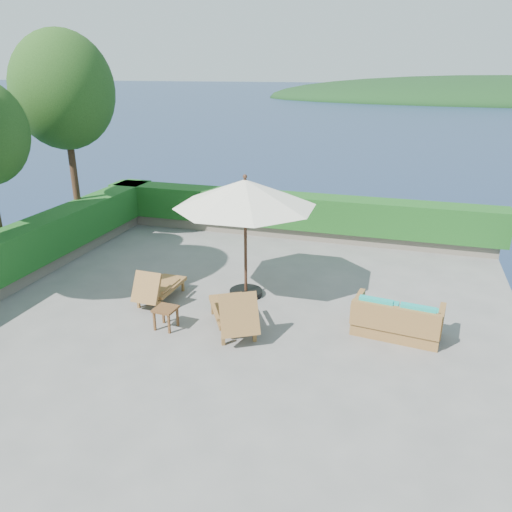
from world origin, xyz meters
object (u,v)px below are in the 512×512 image
(patio_umbrella, at_px, (245,194))
(lounge_right, at_px, (234,312))
(side_table, at_px, (166,311))
(wicker_loveseat, at_px, (397,321))
(lounge_left, at_px, (158,287))

(patio_umbrella, height_order, lounge_right, patio_umbrella)
(side_table, bearing_deg, patio_umbrella, 61.92)
(wicker_loveseat, bearing_deg, patio_umbrella, 171.95)
(lounge_right, distance_m, side_table, 1.40)
(patio_umbrella, height_order, lounge_left, patio_umbrella)
(patio_umbrella, distance_m, lounge_right, 2.62)
(patio_umbrella, bearing_deg, side_table, -118.08)
(lounge_left, distance_m, side_table, 1.30)
(side_table, relative_size, wicker_loveseat, 0.26)
(lounge_left, height_order, side_table, lounge_left)
(patio_umbrella, relative_size, side_table, 8.90)
(patio_umbrella, xyz_separation_m, side_table, (-1.06, -1.99, -2.04))
(lounge_right, bearing_deg, wicker_loveseat, -16.44)
(lounge_left, distance_m, lounge_right, 2.24)
(lounge_right, bearing_deg, patio_umbrella, 69.86)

